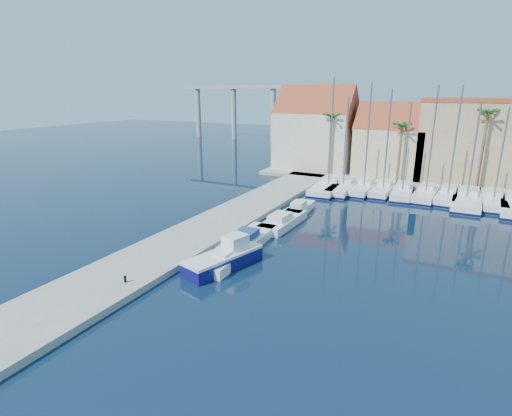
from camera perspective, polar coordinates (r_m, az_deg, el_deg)
The scene contains 25 objects.
ground at distance 23.92m, azimuth -6.82°, elevation -16.40°, with size 260.00×260.00×0.00m, color black.
quay_west at distance 38.50m, azimuth -6.81°, elevation -2.95°, with size 6.00×77.00×0.50m, color gray.
shore_north at distance 65.75m, azimuth 25.37°, elevation 3.67°, with size 54.00×16.00×0.50m, color gray.
bollard at distance 28.68m, azimuth -18.18°, elevation -9.63°, with size 0.18×0.18×0.46m, color black.
fishing_boat at distance 30.58m, azimuth -4.46°, elevation -7.10°, with size 3.85×6.84×2.27m.
motorboat_west_0 at distance 30.99m, azimuth -4.08°, elevation -7.26°, with size 1.97×5.65×1.40m.
motorboat_west_1 at distance 34.89m, azimuth -1.15°, elevation -4.45°, with size 2.67×7.53×1.40m.
motorboat_west_2 at distance 39.74m, azimuth 3.80°, elevation -1.85°, with size 2.51×7.24×1.40m.
motorboat_west_3 at distance 44.19m, azimuth 6.27°, elevation -0.04°, with size 2.07×5.74×1.40m.
sailboat_0 at distance 55.44m, azimuth 10.48°, elevation 3.24°, with size 3.71×11.98×14.64m.
sailboat_1 at distance 55.24m, azimuth 12.50°, elevation 3.06°, with size 2.98×10.60×12.16m.
sailboat_2 at distance 54.99m, azimuth 15.28°, elevation 2.88°, with size 2.70×8.79×13.95m.
sailboat_3 at distance 54.87m, azimuth 17.79°, elevation 2.63°, with size 2.46×8.49×13.18m.
sailboat_4 at distance 54.40m, azimuth 20.18°, elevation 2.25°, with size 2.90×9.03×11.63m.
sailboat_5 at distance 54.43m, azimuth 23.13°, elevation 1.97°, with size 2.88×9.21×13.63m.
sailboat_6 at distance 54.45m, azimuth 25.78°, elevation 1.67°, with size 3.05×8.91×13.61m.
sailboat_7 at distance 53.95m, azimuth 27.88°, elevation 1.19°, with size 3.27×11.68×11.74m.
sailboat_8 at distance 54.73m, azimuth 30.75°, elevation 0.99°, with size 2.79×9.76×11.23m.
building_0 at distance 67.37m, azimuth 8.57°, elevation 10.74°, with size 12.30×9.00×13.50m.
building_1 at distance 64.67m, azimuth 18.74°, elevation 8.74°, with size 10.30×8.00×11.00m.
building_2 at distance 64.87m, azimuth 28.67°, elevation 8.50°, with size 14.20×10.20×11.50m.
palm_0 at distance 61.20m, azimuth 10.74°, elevation 12.49°, with size 2.60×2.60×10.15m.
palm_1 at distance 59.19m, azimuth 20.15°, elevation 10.76°, with size 2.60×2.60×9.15m.
palm_2 at distance 58.63m, azimuth 30.22°, elevation 11.38°, with size 2.60×2.60×11.15m.
viaduct at distance 110.79m, azimuth 0.00°, elevation 14.97°, with size 48.00×2.20×14.45m.
Camera 1 is at (11.55, -16.51, 12.89)m, focal length 28.00 mm.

